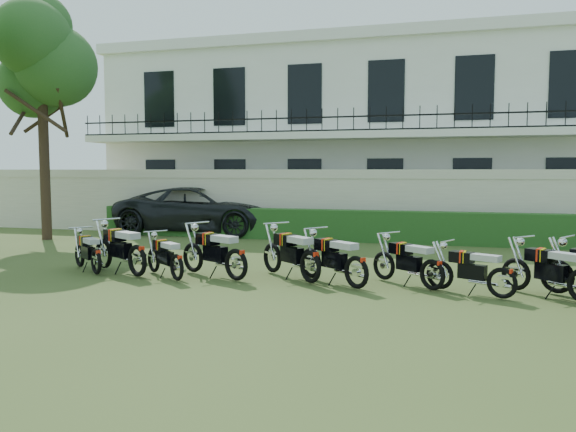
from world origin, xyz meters
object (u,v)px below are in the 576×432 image
(tree_west_near, at_px, (42,57))
(suv, at_px, (201,210))
(motorcycle_4, at_px, (310,259))
(motorcycle_0, at_px, (96,255))
(motorcycle_6, at_px, (433,267))
(motorcycle_2, at_px, (177,261))
(motorcycle_5, at_px, (357,264))
(motorcycle_3, at_px, (236,257))
(motorcycle_7, at_px, (502,275))
(motorcycle_1, at_px, (137,253))

(tree_west_near, bearing_deg, suv, 37.03)
(tree_west_near, xyz_separation_m, motorcycle_4, (9.99, -4.78, -5.37))
(motorcycle_0, relative_size, motorcycle_4, 0.87)
(tree_west_near, xyz_separation_m, motorcycle_6, (12.35, -4.81, -5.43))
(tree_west_near, xyz_separation_m, motorcycle_2, (7.30, -5.25, -5.46))
(motorcycle_2, relative_size, motorcycle_4, 0.86)
(motorcycle_5, height_order, motorcycle_6, motorcycle_5)
(motorcycle_2, bearing_deg, motorcycle_3, -37.15)
(motorcycle_5, xyz_separation_m, suv, (-6.86, 8.15, 0.34))
(motorcycle_4, height_order, motorcycle_5, motorcycle_4)
(motorcycle_0, distance_m, motorcycle_7, 8.24)
(motorcycle_2, bearing_deg, tree_west_near, 92.37)
(motorcycle_2, distance_m, motorcycle_7, 6.24)
(motorcycle_7, bearing_deg, motorcycle_4, 110.09)
(tree_west_near, bearing_deg, motorcycle_0, -43.84)
(motorcycle_2, height_order, motorcycle_4, motorcycle_4)
(motorcycle_0, relative_size, motorcycle_7, 0.90)
(motorcycle_0, height_order, motorcycle_1, motorcycle_1)
(motorcycle_1, xyz_separation_m, motorcycle_3, (2.17, 0.15, -0.02))
(motorcycle_1, height_order, suv, suv)
(motorcycle_4, relative_size, suv, 0.27)
(motorcycle_1, xyz_separation_m, motorcycle_5, (4.65, 0.03, -0.04))
(motorcycle_0, distance_m, motorcycle_2, 2.00)
(motorcycle_4, relative_size, motorcycle_7, 1.03)
(motorcycle_0, relative_size, suv, 0.24)
(motorcycle_2, distance_m, motorcycle_4, 2.73)
(motorcycle_7, distance_m, suv, 12.57)
(motorcycle_0, height_order, motorcycle_5, motorcycle_5)
(tree_west_near, height_order, suv, tree_west_near)
(tree_west_near, height_order, motorcycle_6, tree_west_near)
(motorcycle_1, distance_m, motorcycle_5, 4.65)
(motorcycle_6, bearing_deg, motorcycle_4, 128.08)
(motorcycle_0, bearing_deg, motorcycle_4, -48.31)
(motorcycle_5, distance_m, motorcycle_7, 2.59)
(motorcycle_1, bearing_deg, motorcycle_7, -61.97)
(motorcycle_4, bearing_deg, tree_west_near, 104.83)
(motorcycle_4, xyz_separation_m, motorcycle_6, (2.36, -0.03, -0.06))
(motorcycle_0, xyz_separation_m, motorcycle_1, (1.00, 0.00, 0.10))
(tree_west_near, distance_m, motorcycle_6, 14.32)
(suv, bearing_deg, motorcycle_4, -145.61)
(motorcycle_0, height_order, suv, suv)
(tree_west_near, height_order, motorcycle_5, tree_west_near)
(motorcycle_0, relative_size, motorcycle_2, 1.02)
(motorcycle_7, relative_size, suv, 0.26)
(motorcycle_4, xyz_separation_m, motorcycle_5, (0.96, -0.28, -0.02))
(motorcycle_5, bearing_deg, motorcycle_4, 110.90)
(motorcycle_6, bearing_deg, motorcycle_5, 139.04)
(motorcycle_3, bearing_deg, motorcycle_6, -61.02)
(motorcycle_2, relative_size, motorcycle_5, 0.86)
(motorcycle_1, bearing_deg, motorcycle_0, 118.87)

